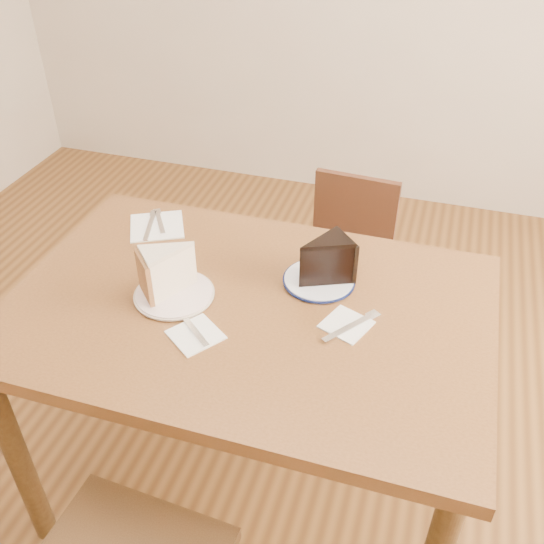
{
  "coord_description": "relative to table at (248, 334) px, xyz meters",
  "views": [
    {
      "loc": [
        0.4,
        -1.09,
        1.72
      ],
      "look_at": [
        0.04,
        0.09,
        0.8
      ],
      "focal_mm": 40.0,
      "sensor_mm": 36.0,
      "label": 1
    }
  ],
  "objects": [
    {
      "name": "napkin_spare",
      "position": [
        -0.38,
        0.26,
        0.1
      ],
      "size": [
        0.21,
        0.21,
        0.0
      ],
      "primitive_type": "cube",
      "rotation": [
        0.0,
        0.0,
        0.48
      ],
      "color": "white",
      "rests_on": "table"
    },
    {
      "name": "fork_cream",
      "position": [
        -0.09,
        -0.13,
        0.1
      ],
      "size": [
        0.12,
        0.1,
        0.0
      ],
      "primitive_type": "cube",
      "rotation": [
        0.0,
        0.0,
        0.87
      ],
      "color": "silver",
      "rests_on": "napkin_cream"
    },
    {
      "name": "chocolate_cake",
      "position": [
        0.16,
        0.14,
        0.17
      ],
      "size": [
        0.16,
        0.16,
        0.11
      ],
      "primitive_type": null,
      "rotation": [
        0.0,
        0.0,
        2.33
      ],
      "color": "black",
      "rests_on": "plate_navy"
    },
    {
      "name": "knife_navy",
      "position": [
        0.26,
        -0.01,
        0.1
      ],
      "size": [
        0.11,
        0.15,
        0.0
      ],
      "primitive_type": "cube",
      "rotation": [
        0.0,
        0.0,
        -0.64
      ],
      "color": "silver",
      "rests_on": "napkin_navy"
    },
    {
      "name": "chair_far",
      "position": [
        0.12,
        0.69,
        -0.25
      ],
      "size": [
        0.38,
        0.38,
        0.72
      ],
      "rotation": [
        0.0,
        0.0,
        3.07
      ],
      "color": "#33190F",
      "rests_on": "ground"
    },
    {
      "name": "napkin_cream",
      "position": [
        -0.08,
        -0.14,
        0.1
      ],
      "size": [
        0.15,
        0.15,
        0.0
      ],
      "primitive_type": "cube",
      "rotation": [
        0.0,
        0.0,
        0.95
      ],
      "color": "white",
      "rests_on": "table"
    },
    {
      "name": "plate_navy",
      "position": [
        0.15,
        0.14,
        0.1
      ],
      "size": [
        0.18,
        0.18,
        0.01
      ],
      "primitive_type": "cylinder",
      "color": "white",
      "rests_on": "table"
    },
    {
      "name": "napkin_navy",
      "position": [
        0.25,
        -0.0,
        0.1
      ],
      "size": [
        0.13,
        0.13,
        0.0
      ],
      "primitive_type": "cube",
      "rotation": [
        0.0,
        0.0,
        -0.38
      ],
      "color": "white",
      "rests_on": "table"
    },
    {
      "name": "table",
      "position": [
        0.0,
        0.0,
        0.0
      ],
      "size": [
        1.2,
        0.8,
        0.75
      ],
      "color": "#4E2D15",
      "rests_on": "ground"
    },
    {
      "name": "plate_cream",
      "position": [
        -0.19,
        -0.02,
        0.1
      ],
      "size": [
        0.19,
        0.19,
        0.01
      ],
      "primitive_type": "cylinder",
      "color": "silver",
      "rests_on": "table"
    },
    {
      "name": "fork_spare",
      "position": [
        -0.38,
        0.28,
        0.1
      ],
      "size": [
        0.09,
        0.12,
        0.0
      ],
      "primitive_type": "cube",
      "rotation": [
        0.0,
        0.0,
        0.59
      ],
      "color": "silver",
      "rests_on": "napkin_spare"
    },
    {
      "name": "ground",
      "position": [
        0.0,
        0.0,
        -0.65
      ],
      "size": [
        4.0,
        4.0,
        0.0
      ],
      "primitive_type": "plane",
      "color": "#4E2F15",
      "rests_on": "ground"
    },
    {
      "name": "carrot_cake",
      "position": [
        -0.2,
        -0.01,
        0.17
      ],
      "size": [
        0.16,
        0.16,
        0.11
      ],
      "primitive_type": null,
      "rotation": [
        0.0,
        0.0,
        -0.81
      ],
      "color": "#F4E4C9",
      "rests_on": "plate_cream"
    },
    {
      "name": "knife_spare",
      "position": [
        -0.39,
        0.25,
        0.1
      ],
      "size": [
        0.06,
        0.16,
        0.0
      ],
      "primitive_type": "cube",
      "rotation": [
        0.0,
        0.0,
        0.29
      ],
      "color": "silver",
      "rests_on": "napkin_spare"
    }
  ]
}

